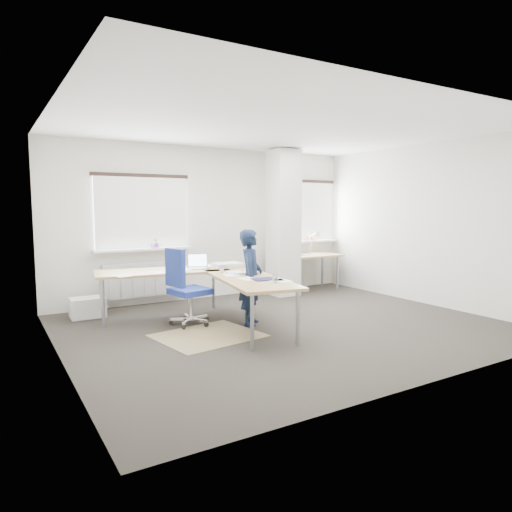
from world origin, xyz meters
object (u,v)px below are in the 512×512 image
task_chair (188,304)px  person (251,277)px  desk_main (207,276)px  desk_side (307,257)px

task_chair → person: 0.99m
desk_main → task_chair: (-0.32, -0.02, -0.38)m
task_chair → desk_main: bearing=-7.8°
desk_side → person: (-2.38, -1.78, 0.01)m
desk_side → person: size_ratio=1.02×
desk_main → desk_side: 3.17m
person → desk_main: bearing=85.3°
desk_side → task_chair: 3.49m
task_chair → person: person is taller
desk_side → task_chair: bearing=-155.8°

